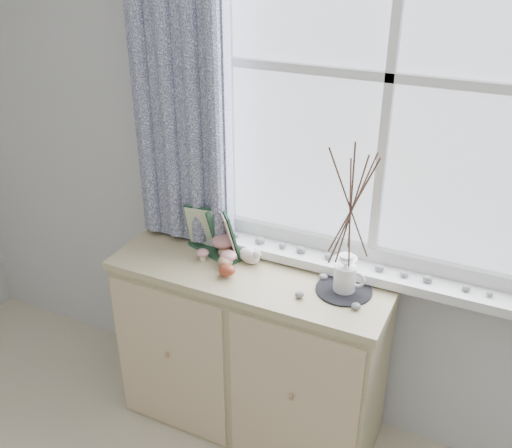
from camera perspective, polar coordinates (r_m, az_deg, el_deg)
name	(u,v)px	position (r m, az deg, el deg)	size (l,w,h in m)	color
sideboard	(250,350)	(2.64, -0.57, -12.49)	(1.20, 0.45, 0.85)	tan
botanical_book	(211,233)	(2.45, -4.48, -0.91)	(0.31, 0.13, 0.22)	#21452E
toadstool_cluster	(222,246)	(2.45, -3.39, -2.22)	(0.18, 0.16, 0.10)	white
wooden_eggs	(226,261)	(2.40, -3.04, -3.73)	(0.14, 0.18, 0.08)	tan
songbird_figurine	(249,255)	(2.42, -0.66, -3.11)	(0.14, 0.06, 0.07)	silver
crocheted_doily	(344,290)	(2.28, 8.77, -6.55)	(0.22, 0.22, 0.01)	black
twig_pitcher	(351,204)	(2.10, 9.49, 1.98)	(0.23, 0.23, 0.66)	white
sideboard_pebbles	(326,292)	(2.25, 7.00, -6.79)	(0.26, 0.19, 0.03)	gray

